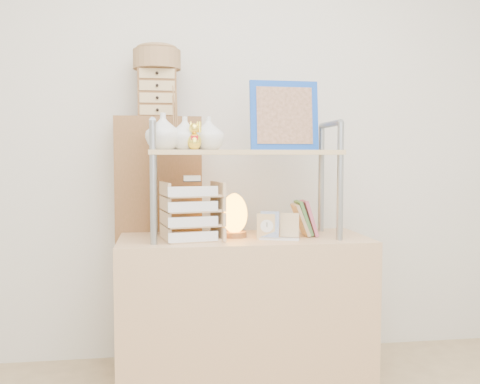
% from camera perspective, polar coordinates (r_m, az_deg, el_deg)
% --- Properties ---
extents(desk, '(1.20, 0.50, 0.75)m').
position_cam_1_polar(desk, '(2.68, 0.43, -12.80)').
color(desk, tan).
rests_on(desk, ground).
extents(cabinet, '(0.46, 0.25, 1.35)m').
position_cam_1_polar(cabinet, '(2.95, -8.65, -5.34)').
color(cabinet, brown).
rests_on(cabinet, ground).
extents(hutch, '(0.92, 0.34, 0.77)m').
position_cam_1_polar(hutch, '(2.57, -2.04, 5.21)').
color(hutch, gray).
rests_on(hutch, desk).
extents(letter_tray, '(0.28, 0.27, 0.30)m').
position_cam_1_polar(letter_tray, '(2.51, -5.14, -2.38)').
color(letter_tray, tan).
rests_on(letter_tray, desk).
extents(salt_lamp, '(0.14, 0.13, 0.21)m').
position_cam_1_polar(salt_lamp, '(2.60, -0.62, -2.45)').
color(salt_lamp, brown).
rests_on(salt_lamp, desk).
extents(desk_clock, '(0.09, 0.06, 0.12)m').
position_cam_1_polar(desk_clock, '(2.53, 2.80, -3.70)').
color(desk_clock, tan).
rests_on(desk_clock, desk).
extents(postcard_stand, '(0.19, 0.11, 0.13)m').
position_cam_1_polar(postcard_stand, '(2.54, 4.22, -4.21)').
color(postcard_stand, white).
rests_on(postcard_stand, desk).
extents(drawer_chest, '(0.20, 0.16, 0.25)m').
position_cam_1_polar(drawer_chest, '(2.91, -8.82, 10.36)').
color(drawer_chest, brown).
rests_on(drawer_chest, cabinet).
extents(woven_basket, '(0.25, 0.25, 0.10)m').
position_cam_1_polar(woven_basket, '(2.93, -8.85, 13.75)').
color(woven_basket, olive).
rests_on(woven_basket, drawer_chest).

